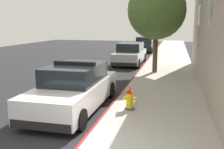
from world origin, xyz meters
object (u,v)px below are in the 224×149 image
(street_tree, at_px, (157,11))
(fire_hydrant, at_px, (130,99))
(parked_car_silver_ahead, at_px, (130,54))
(parked_car_dark_far, at_px, (145,44))
(police_cruiser, at_px, (75,88))

(street_tree, bearing_deg, fire_hydrant, -92.00)
(street_tree, bearing_deg, parked_car_silver_ahead, 119.21)
(parked_car_silver_ahead, height_order, parked_car_dark_far, same)
(police_cruiser, distance_m, street_tree, 7.85)
(police_cruiser, bearing_deg, street_tree, 72.38)
(parked_car_silver_ahead, distance_m, street_tree, 5.24)
(parked_car_silver_ahead, bearing_deg, fire_hydrant, -80.14)
(police_cruiser, bearing_deg, fire_hydrant, -1.65)
(police_cruiser, xyz_separation_m, parked_car_silver_ahead, (0.08, 10.73, -0.00))
(parked_car_dark_far, bearing_deg, parked_car_silver_ahead, -89.91)
(police_cruiser, height_order, parked_car_silver_ahead, police_cruiser)
(parked_car_silver_ahead, height_order, fire_hydrant, parked_car_silver_ahead)
(police_cruiser, distance_m, fire_hydrant, 1.97)
(parked_car_dark_far, relative_size, fire_hydrant, 6.37)
(fire_hydrant, height_order, street_tree, street_tree)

